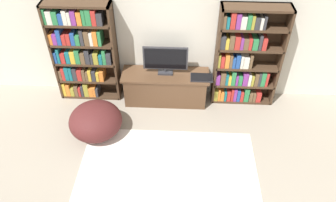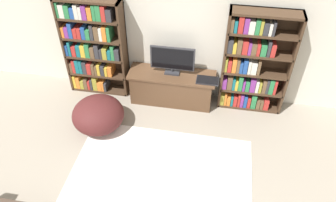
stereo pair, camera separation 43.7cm
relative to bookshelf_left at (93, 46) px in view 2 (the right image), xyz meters
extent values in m
cube|color=silver|center=(1.46, 0.18, 0.43)|extent=(8.80, 0.06, 2.60)
cube|color=#422D1E|center=(-0.45, -0.02, -0.02)|extent=(0.04, 0.30, 1.71)
cube|color=#422D1E|center=(0.53, -0.02, -0.02)|extent=(0.04, 0.30, 1.71)
cube|color=#422D1E|center=(0.04, 0.12, -0.02)|extent=(1.02, 0.04, 1.71)
cube|color=#422D1E|center=(0.04, -0.02, -0.85)|extent=(0.99, 0.30, 0.04)
cube|color=gold|center=(-0.41, -0.03, -0.71)|extent=(0.06, 0.24, 0.26)
cube|color=orange|center=(-0.34, -0.03, -0.72)|extent=(0.06, 0.24, 0.23)
cube|color=#9E9333|center=(-0.27, -0.03, -0.75)|extent=(0.06, 0.24, 0.17)
cube|color=brown|center=(-0.20, -0.03, -0.74)|extent=(0.06, 0.24, 0.20)
cube|color=#B72D28|center=(-0.15, -0.03, -0.75)|extent=(0.04, 0.24, 0.17)
cube|color=#333338|center=(-0.10, -0.03, -0.73)|extent=(0.04, 0.24, 0.21)
cube|color=#9E9333|center=(-0.03, -0.03, -0.71)|extent=(0.08, 0.24, 0.26)
cube|color=orange|center=(0.05, -0.03, -0.75)|extent=(0.07, 0.24, 0.18)
cube|color=orange|center=(0.11, -0.03, -0.74)|extent=(0.04, 0.24, 0.18)
cube|color=#333338|center=(0.15, -0.03, -0.75)|extent=(0.04, 0.24, 0.16)
cube|color=#422D1E|center=(0.04, -0.02, -0.51)|extent=(0.99, 0.30, 0.04)
cube|color=brown|center=(-0.41, -0.03, -0.40)|extent=(0.05, 0.24, 0.19)
cube|color=#B72D28|center=(-0.36, -0.03, -0.38)|extent=(0.05, 0.24, 0.23)
cube|color=#196B75|center=(-0.29, -0.03, -0.37)|extent=(0.06, 0.24, 0.25)
cube|color=#196B75|center=(-0.23, -0.03, -0.37)|extent=(0.05, 0.24, 0.24)
cube|color=#333338|center=(-0.17, -0.03, -0.38)|extent=(0.07, 0.24, 0.23)
cube|color=#B72D28|center=(-0.09, -0.03, -0.39)|extent=(0.08, 0.24, 0.20)
cube|color=brown|center=(-0.02, -0.03, -0.39)|extent=(0.05, 0.24, 0.20)
cube|color=brown|center=(0.03, -0.03, -0.41)|extent=(0.04, 0.24, 0.17)
cube|color=gold|center=(0.08, -0.03, -0.39)|extent=(0.05, 0.24, 0.20)
cube|color=#333338|center=(0.15, -0.03, -0.40)|extent=(0.06, 0.24, 0.19)
cube|color=gold|center=(0.21, -0.03, -0.41)|extent=(0.05, 0.24, 0.16)
cube|color=orange|center=(0.28, -0.03, -0.40)|extent=(0.07, 0.24, 0.18)
cube|color=#422D1E|center=(0.04, -0.02, -0.17)|extent=(0.99, 0.30, 0.04)
cube|color=#234C99|center=(-0.41, -0.03, -0.06)|extent=(0.05, 0.24, 0.19)
cube|color=#196B75|center=(-0.36, -0.03, -0.03)|extent=(0.04, 0.24, 0.25)
cube|color=#B72D28|center=(-0.29, -0.03, -0.06)|extent=(0.07, 0.24, 0.18)
cube|color=#196B75|center=(-0.21, -0.03, -0.05)|extent=(0.07, 0.24, 0.21)
cube|color=gold|center=(-0.14, -0.03, -0.05)|extent=(0.08, 0.24, 0.21)
cube|color=#2D7F47|center=(-0.06, -0.03, -0.03)|extent=(0.07, 0.24, 0.25)
cube|color=brown|center=(0.02, -0.03, -0.05)|extent=(0.07, 0.24, 0.20)
cube|color=#333338|center=(0.10, -0.03, -0.03)|extent=(0.07, 0.24, 0.24)
cube|color=#333338|center=(0.17, -0.03, -0.06)|extent=(0.04, 0.24, 0.18)
cube|color=#9E9333|center=(0.23, -0.03, -0.06)|extent=(0.08, 0.24, 0.19)
cube|color=#196B75|center=(0.31, -0.03, -0.07)|extent=(0.06, 0.24, 0.16)
cube|color=#2D7F47|center=(0.37, -0.03, -0.03)|extent=(0.05, 0.24, 0.25)
cube|color=#333338|center=(0.44, -0.03, -0.05)|extent=(0.08, 0.24, 0.20)
cube|color=#422D1E|center=(0.04, -0.02, 0.17)|extent=(0.99, 0.30, 0.04)
cube|color=orange|center=(-0.41, -0.03, 0.28)|extent=(0.05, 0.24, 0.18)
cube|color=#7F338C|center=(-0.35, -0.03, 0.27)|extent=(0.07, 0.24, 0.17)
cube|color=#234C99|center=(-0.28, -0.03, 0.31)|extent=(0.06, 0.24, 0.25)
cube|color=#B72D28|center=(-0.21, -0.03, 0.27)|extent=(0.06, 0.24, 0.17)
cube|color=#B72D28|center=(-0.14, -0.03, 0.27)|extent=(0.06, 0.24, 0.17)
cube|color=#234C99|center=(-0.07, -0.03, 0.29)|extent=(0.06, 0.24, 0.20)
cube|color=#2D7F47|center=(0.00, -0.03, 0.27)|extent=(0.07, 0.24, 0.16)
cube|color=#333338|center=(0.07, -0.03, 0.32)|extent=(0.05, 0.24, 0.25)
cube|color=brown|center=(0.15, -0.03, 0.30)|extent=(0.08, 0.24, 0.23)
cube|color=silver|center=(0.21, -0.03, 0.30)|extent=(0.05, 0.24, 0.21)
cube|color=orange|center=(0.28, -0.03, 0.31)|extent=(0.07, 0.24, 0.24)
cube|color=#2D7F47|center=(0.34, -0.03, 0.31)|extent=(0.05, 0.24, 0.24)
cube|color=#422D1E|center=(0.04, -0.02, 0.51)|extent=(0.99, 0.30, 0.04)
cube|color=#2D7F47|center=(-0.42, -0.03, 0.65)|extent=(0.04, 0.24, 0.24)
cube|color=silver|center=(-0.35, -0.03, 0.63)|extent=(0.08, 0.24, 0.21)
cube|color=#2D7F47|center=(-0.27, -0.03, 0.63)|extent=(0.08, 0.24, 0.20)
cube|color=#234C99|center=(-0.19, -0.03, 0.61)|extent=(0.07, 0.24, 0.17)
cube|color=silver|center=(-0.12, -0.03, 0.64)|extent=(0.06, 0.24, 0.22)
cube|color=silver|center=(-0.06, -0.03, 0.63)|extent=(0.05, 0.24, 0.20)
cube|color=#7F338C|center=(0.01, -0.03, 0.64)|extent=(0.07, 0.24, 0.22)
cube|color=orange|center=(0.09, -0.03, 0.63)|extent=(0.07, 0.24, 0.20)
cube|color=#2D7F47|center=(0.16, -0.03, 0.65)|extent=(0.05, 0.24, 0.24)
cube|color=#2D7F47|center=(0.23, -0.03, 0.66)|extent=(0.08, 0.24, 0.25)
cube|color=#B72D28|center=(0.30, -0.03, 0.65)|extent=(0.07, 0.24, 0.24)
cube|color=#333338|center=(0.38, -0.03, 0.63)|extent=(0.08, 0.24, 0.19)
cube|color=#422D1E|center=(2.14, -0.02, -0.02)|extent=(0.04, 0.30, 1.71)
cube|color=#422D1E|center=(3.13, -0.02, -0.02)|extent=(0.04, 0.30, 1.71)
cube|color=#422D1E|center=(2.64, 0.12, -0.02)|extent=(1.02, 0.04, 1.71)
cube|color=#422D1E|center=(2.64, -0.02, 0.82)|extent=(1.02, 0.30, 0.04)
cube|color=#422D1E|center=(2.64, -0.02, -0.85)|extent=(0.99, 0.30, 0.04)
cube|color=#9E9333|center=(2.19, -0.03, -0.73)|extent=(0.07, 0.24, 0.21)
cube|color=orange|center=(2.25, -0.03, -0.73)|extent=(0.04, 0.24, 0.22)
cube|color=orange|center=(2.30, -0.03, -0.75)|extent=(0.06, 0.24, 0.16)
cube|color=#196B75|center=(2.36, -0.03, -0.75)|extent=(0.04, 0.24, 0.18)
cube|color=#B72D28|center=(2.41, -0.03, -0.74)|extent=(0.06, 0.24, 0.18)
cube|color=#B72D28|center=(2.47, -0.03, -0.72)|extent=(0.04, 0.24, 0.24)
cube|color=#7F338C|center=(2.52, -0.03, -0.72)|extent=(0.05, 0.24, 0.24)
cube|color=#234C99|center=(2.58, -0.03, -0.73)|extent=(0.05, 0.24, 0.22)
cube|color=#B72D28|center=(2.63, -0.03, -0.74)|extent=(0.05, 0.24, 0.19)
cube|color=#2D7F47|center=(2.71, -0.03, -0.71)|extent=(0.08, 0.24, 0.26)
cube|color=brown|center=(2.78, -0.03, -0.75)|extent=(0.06, 0.24, 0.17)
cube|color=brown|center=(2.84, -0.03, -0.75)|extent=(0.05, 0.24, 0.16)
cube|color=#B72D28|center=(2.91, -0.03, -0.74)|extent=(0.08, 0.24, 0.18)
cube|color=#422D1E|center=(2.64, -0.02, -0.51)|extent=(0.99, 0.30, 0.04)
cube|color=#7F338C|center=(2.19, -0.03, -0.41)|extent=(0.07, 0.24, 0.18)
cube|color=brown|center=(2.28, -0.03, -0.38)|extent=(0.08, 0.24, 0.23)
cube|color=#196B75|center=(2.34, -0.03, -0.40)|extent=(0.04, 0.24, 0.20)
cube|color=gold|center=(2.39, -0.03, -0.41)|extent=(0.04, 0.24, 0.16)
cube|color=#2D7F47|center=(2.45, -0.03, -0.36)|extent=(0.06, 0.24, 0.26)
cube|color=#7F338C|center=(2.50, -0.03, -0.41)|extent=(0.04, 0.24, 0.18)
cube|color=#2D7F47|center=(2.56, -0.03, -0.41)|extent=(0.06, 0.24, 0.17)
cube|color=#7F338C|center=(2.64, -0.03, -0.38)|extent=(0.08, 0.24, 0.23)
cube|color=silver|center=(2.71, -0.03, -0.39)|extent=(0.05, 0.24, 0.20)
cube|color=#9E9333|center=(2.76, -0.03, -0.40)|extent=(0.04, 0.24, 0.18)
cube|color=brown|center=(2.82, -0.03, -0.38)|extent=(0.06, 0.24, 0.24)
cube|color=#333338|center=(2.87, -0.03, -0.37)|extent=(0.04, 0.24, 0.25)
cube|color=#2D7F47|center=(2.92, -0.03, -0.36)|extent=(0.07, 0.24, 0.26)
cube|color=#B72D28|center=(2.98, -0.03, -0.37)|extent=(0.04, 0.24, 0.25)
cube|color=#422D1E|center=(2.64, -0.02, -0.17)|extent=(0.99, 0.30, 0.04)
cube|color=#9E9333|center=(2.18, -0.03, -0.04)|extent=(0.04, 0.24, 0.23)
cube|color=#B72D28|center=(2.24, -0.03, -0.06)|extent=(0.06, 0.24, 0.19)
cube|color=orange|center=(2.30, -0.03, -0.04)|extent=(0.06, 0.24, 0.23)
cube|color=brown|center=(2.36, -0.03, -0.04)|extent=(0.04, 0.24, 0.22)
cube|color=#234C99|center=(2.41, -0.03, -0.06)|extent=(0.05, 0.24, 0.18)
cube|color=#234C99|center=(2.47, -0.03, -0.04)|extent=(0.06, 0.24, 0.23)
cube|color=silver|center=(2.53, -0.03, -0.05)|extent=(0.04, 0.24, 0.21)
cube|color=silver|center=(2.60, -0.03, -0.06)|extent=(0.08, 0.24, 0.19)
cube|color=brown|center=(2.67, -0.03, -0.03)|extent=(0.04, 0.24, 0.24)
cube|color=#422D1E|center=(2.64, -0.02, 0.17)|extent=(0.99, 0.30, 0.04)
cube|color=#333338|center=(2.20, -0.03, 0.29)|extent=(0.08, 0.24, 0.21)
cube|color=gold|center=(2.27, -0.03, 0.27)|extent=(0.05, 0.24, 0.16)
cube|color=brown|center=(2.34, -0.03, 0.30)|extent=(0.07, 0.24, 0.22)
cube|color=#B72D28|center=(2.42, -0.03, 0.29)|extent=(0.08, 0.24, 0.21)
cube|color=#7F338C|center=(2.49, -0.03, 0.28)|extent=(0.04, 0.24, 0.18)
cube|color=brown|center=(2.55, -0.03, 0.27)|extent=(0.07, 0.24, 0.17)
cube|color=#B72D28|center=(2.61, -0.03, 0.28)|extent=(0.05, 0.24, 0.18)
cube|color=#2D7F47|center=(2.68, -0.03, 0.27)|extent=(0.08, 0.24, 0.17)
cube|color=#333338|center=(2.76, -0.03, 0.31)|extent=(0.04, 0.24, 0.24)
cube|color=#B72D28|center=(2.82, -0.03, 0.28)|extent=(0.07, 0.24, 0.19)
cube|color=#422D1E|center=(2.64, -0.02, 0.51)|extent=(0.99, 0.30, 0.04)
cube|color=brown|center=(2.19, -0.03, 0.63)|extent=(0.05, 0.24, 0.20)
cube|color=#196B75|center=(2.24, -0.03, 0.62)|extent=(0.04, 0.24, 0.18)
cube|color=#B72D28|center=(2.31, -0.03, 0.66)|extent=(0.07, 0.24, 0.25)
cube|color=#7F338C|center=(2.38, -0.03, 0.65)|extent=(0.07, 0.24, 0.23)
cube|color=silver|center=(2.46, -0.03, 0.63)|extent=(0.08, 0.24, 0.19)
cube|color=#2D7F47|center=(2.54, -0.03, 0.64)|extent=(0.06, 0.24, 0.22)
cube|color=#9E9333|center=(2.59, -0.03, 0.63)|extent=(0.04, 0.24, 0.21)
cube|color=#333338|center=(2.65, -0.03, 0.62)|extent=(0.07, 0.24, 0.18)
cube|color=silver|center=(2.72, -0.03, 0.62)|extent=(0.04, 0.24, 0.17)
cube|color=#333338|center=(2.76, -0.03, 0.63)|extent=(0.04, 0.24, 0.20)
cube|color=brown|center=(1.34, -0.11, -0.61)|extent=(1.34, 0.45, 0.51)
cube|color=brown|center=(1.34, -0.11, -0.34)|extent=(1.42, 0.48, 0.04)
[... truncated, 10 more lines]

